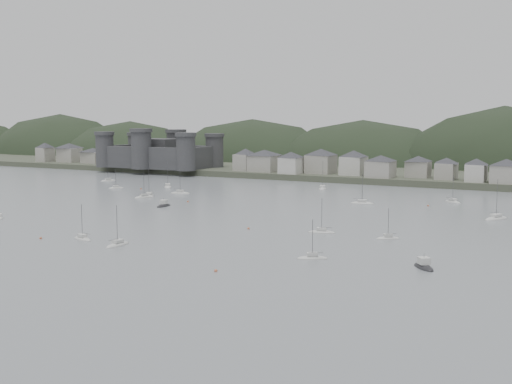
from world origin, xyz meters
The scene contains 10 objects.
ground centered at (0.00, 0.00, 0.00)m, with size 900.00×900.00×0.00m, color slate.
far_shore_land centered at (0.00, 295.00, 1.50)m, with size 900.00×250.00×3.00m, color #383D2D.
forested_ridge centered at (4.83, 269.40, -11.28)m, with size 851.55×103.94×102.57m.
castle centered at (-120.00, 179.80, 10.96)m, with size 66.00×43.00×20.00m.
waterfront_town centered at (50.59, 183.34, 8.66)m, with size 451.48×28.46×12.92m.
sailboat_lead centered at (46.45, 15.70, 0.18)m, with size 6.93×5.27×9.27m.
moored_fleet centered at (-4.57, 70.65, 0.18)m, with size 265.93×175.94×13.36m.
motor_launch_near centered at (69.70, 18.89, 0.30)m, with size 6.63×7.45×3.77m.
motor_launch_far centered at (-32.24, 67.21, 0.29)m, with size 3.52×7.98×3.86m.
mooring_buoys centered at (-14.84, 50.53, 0.15)m, with size 122.88×116.50×0.70m.
Camera 1 is at (100.40, -108.05, 30.13)m, focal length 44.46 mm.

